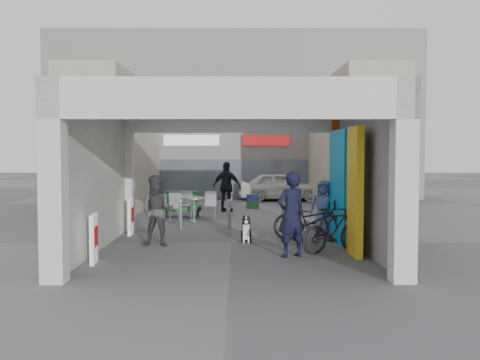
{
  "coord_description": "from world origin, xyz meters",
  "views": [
    {
      "loc": [
        0.15,
        -13.12,
        2.25
      ],
      "look_at": [
        0.22,
        1.0,
        1.51
      ],
      "focal_mm": 40.0,
      "sensor_mm": 36.0,
      "label": 1
    }
  ],
  "objects_px": {
    "bicycle_front": "(313,220)",
    "border_collie": "(246,231)",
    "produce_stand": "(182,207)",
    "man_with_dog": "(291,214)",
    "man_crates": "(227,187)",
    "cafe_set": "(191,210)",
    "man_elderly": "(323,207)",
    "bicycle_rear": "(334,230)",
    "white_van": "(281,186)",
    "man_back_turned": "(157,211)"
  },
  "relations": [
    {
      "from": "produce_stand",
      "to": "man_with_dog",
      "type": "height_order",
      "value": "man_with_dog"
    },
    {
      "from": "produce_stand",
      "to": "bicycle_rear",
      "type": "relative_size",
      "value": 0.8
    },
    {
      "from": "man_with_dog",
      "to": "man_crates",
      "type": "height_order",
      "value": "man_crates"
    },
    {
      "from": "bicycle_rear",
      "to": "white_van",
      "type": "distance_m",
      "value": 12.79
    },
    {
      "from": "man_crates",
      "to": "bicycle_rear",
      "type": "relative_size",
      "value": 1.12
    },
    {
      "from": "produce_stand",
      "to": "man_elderly",
      "type": "distance_m",
      "value": 5.87
    },
    {
      "from": "cafe_set",
      "to": "white_van",
      "type": "relative_size",
      "value": 0.39
    },
    {
      "from": "bicycle_rear",
      "to": "man_elderly",
      "type": "bearing_deg",
      "value": -31.61
    },
    {
      "from": "man_with_dog",
      "to": "bicycle_front",
      "type": "distance_m",
      "value": 2.18
    },
    {
      "from": "man_elderly",
      "to": "man_crates",
      "type": "xyz_separation_m",
      "value": [
        -2.72,
        5.67,
        0.19
      ]
    },
    {
      "from": "man_with_dog",
      "to": "produce_stand",
      "type": "bearing_deg",
      "value": -93.17
    },
    {
      "from": "white_van",
      "to": "man_crates",
      "type": "bearing_deg",
      "value": 153.5
    },
    {
      "from": "border_collie",
      "to": "man_with_dog",
      "type": "xyz_separation_m",
      "value": [
        0.93,
        -1.86,
        0.64
      ]
    },
    {
      "from": "man_with_dog",
      "to": "white_van",
      "type": "height_order",
      "value": "man_with_dog"
    },
    {
      "from": "produce_stand",
      "to": "man_with_dog",
      "type": "bearing_deg",
      "value": -76.56
    },
    {
      "from": "man_elderly",
      "to": "bicycle_rear",
      "type": "bearing_deg",
      "value": -83.08
    },
    {
      "from": "white_van",
      "to": "cafe_set",
      "type": "bearing_deg",
      "value": 154.3
    },
    {
      "from": "border_collie",
      "to": "man_with_dog",
      "type": "bearing_deg",
      "value": -62.62
    },
    {
      "from": "man_back_turned",
      "to": "man_crates",
      "type": "relative_size",
      "value": 0.9
    },
    {
      "from": "man_with_dog",
      "to": "man_elderly",
      "type": "relative_size",
      "value": 1.23
    },
    {
      "from": "border_collie",
      "to": "white_van",
      "type": "height_order",
      "value": "white_van"
    },
    {
      "from": "border_collie",
      "to": "bicycle_rear",
      "type": "xyz_separation_m",
      "value": [
        1.93,
        -1.36,
        0.23
      ]
    },
    {
      "from": "man_elderly",
      "to": "man_crates",
      "type": "relative_size",
      "value": 0.8
    },
    {
      "from": "man_elderly",
      "to": "produce_stand",
      "type": "bearing_deg",
      "value": 147.5
    },
    {
      "from": "produce_stand",
      "to": "border_collie",
      "type": "xyz_separation_m",
      "value": [
        2.15,
        -5.22,
        -0.07
      ]
    },
    {
      "from": "man_crates",
      "to": "cafe_set",
      "type": "bearing_deg",
      "value": 82.63
    },
    {
      "from": "produce_stand",
      "to": "bicycle_front",
      "type": "height_order",
      "value": "bicycle_front"
    },
    {
      "from": "man_crates",
      "to": "bicycle_front",
      "type": "xyz_separation_m",
      "value": [
        2.29,
        -6.72,
        -0.41
      ]
    },
    {
      "from": "man_with_dog",
      "to": "bicycle_rear",
      "type": "height_order",
      "value": "man_with_dog"
    },
    {
      "from": "cafe_set",
      "to": "border_collie",
      "type": "xyz_separation_m",
      "value": [
        1.76,
        -4.49,
        -0.05
      ]
    },
    {
      "from": "cafe_set",
      "to": "bicycle_rear",
      "type": "distance_m",
      "value": 6.93
    },
    {
      "from": "man_back_turned",
      "to": "white_van",
      "type": "distance_m",
      "value": 12.59
    },
    {
      "from": "border_collie",
      "to": "man_elderly",
      "type": "bearing_deg",
      "value": 30.36
    },
    {
      "from": "cafe_set",
      "to": "white_van",
      "type": "height_order",
      "value": "white_van"
    },
    {
      "from": "border_collie",
      "to": "man_with_dog",
      "type": "height_order",
      "value": "man_with_dog"
    },
    {
      "from": "border_collie",
      "to": "bicycle_rear",
      "type": "distance_m",
      "value": 2.38
    },
    {
      "from": "bicycle_rear",
      "to": "white_van",
      "type": "bearing_deg",
      "value": -27.15
    },
    {
      "from": "man_crates",
      "to": "bicycle_rear",
      "type": "xyz_separation_m",
      "value": [
        2.54,
        -8.24,
        -0.43
      ]
    },
    {
      "from": "cafe_set",
      "to": "man_crates",
      "type": "relative_size",
      "value": 0.81
    },
    {
      "from": "man_crates",
      "to": "man_back_turned",
      "type": "bearing_deg",
      "value": 96.8
    },
    {
      "from": "border_collie",
      "to": "man_back_turned",
      "type": "bearing_deg",
      "value": -165.3
    },
    {
      "from": "man_elderly",
      "to": "border_collie",
      "type": "bearing_deg",
      "value": -139.53
    },
    {
      "from": "man_crates",
      "to": "man_with_dog",
      "type": "bearing_deg",
      "value": 118.39
    },
    {
      "from": "cafe_set",
      "to": "bicycle_front",
      "type": "distance_m",
      "value": 5.54
    },
    {
      "from": "man_elderly",
      "to": "bicycle_front",
      "type": "bearing_deg",
      "value": -101.29
    },
    {
      "from": "bicycle_front",
      "to": "border_collie",
      "type": "bearing_deg",
      "value": 110.62
    },
    {
      "from": "man_elderly",
      "to": "bicycle_rear",
      "type": "relative_size",
      "value": 0.89
    },
    {
      "from": "produce_stand",
      "to": "man_elderly",
      "type": "relative_size",
      "value": 0.9
    },
    {
      "from": "cafe_set",
      "to": "white_van",
      "type": "bearing_deg",
      "value": 62.71
    },
    {
      "from": "man_crates",
      "to": "white_van",
      "type": "bearing_deg",
      "value": -99.71
    }
  ]
}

